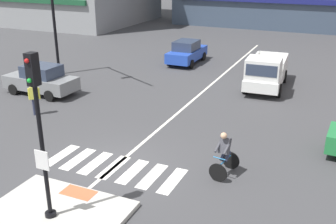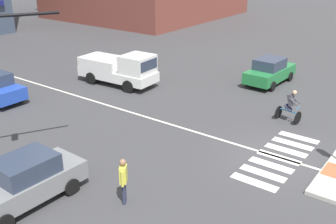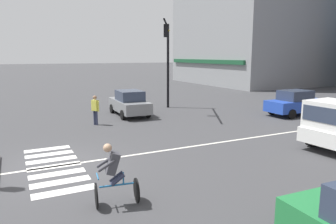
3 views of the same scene
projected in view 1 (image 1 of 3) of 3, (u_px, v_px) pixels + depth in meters
ground_plane at (113, 167)px, 14.42m from camera, size 300.00×300.00×0.00m
traffic_island at (51, 218)px, 11.50m from camera, size 4.02×3.35×0.15m
tactile_pad_front at (78, 193)px, 12.60m from camera, size 1.10×0.60×0.01m
signal_pole at (39, 124)px, 10.44m from camera, size 0.44×0.38×4.75m
crosswalk_stripe_a at (61, 155)px, 15.33m from camera, size 0.44×1.80×0.01m
crosswalk_stripe_b at (78, 159)px, 15.03m from camera, size 0.44×1.80×0.01m
crosswalk_stripe_c at (95, 163)px, 14.74m from camera, size 0.44×1.80×0.01m
crosswalk_stripe_d at (114, 167)px, 14.44m from camera, size 0.44×1.80×0.01m
crosswalk_stripe_e at (132, 171)px, 14.14m from camera, size 0.44×1.80×0.01m
crosswalk_stripe_f at (152, 176)px, 13.85m from camera, size 0.44×1.80×0.01m
crosswalk_stripe_g at (173, 181)px, 13.55m from camera, size 0.44×1.80×0.01m
lane_centre_line at (205, 90)px, 22.94m from camera, size 0.14×28.00×0.01m
traffic_light_mast at (60, 12)px, 23.84m from camera, size 4.87×2.73×6.12m
car_grey_cross_left at (41, 80)px, 22.04m from camera, size 4.15×1.93×1.64m
car_blue_westbound_distant at (187, 52)px, 28.58m from camera, size 1.86×4.11×1.64m
pickup_truck_white_eastbound_far at (266, 73)px, 22.68m from camera, size 2.28×5.20×2.08m
cyclist at (224, 153)px, 13.58m from camera, size 0.81×1.17×1.68m
pedestrian_at_curb_left at (34, 96)px, 18.95m from camera, size 0.47×0.38×1.67m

